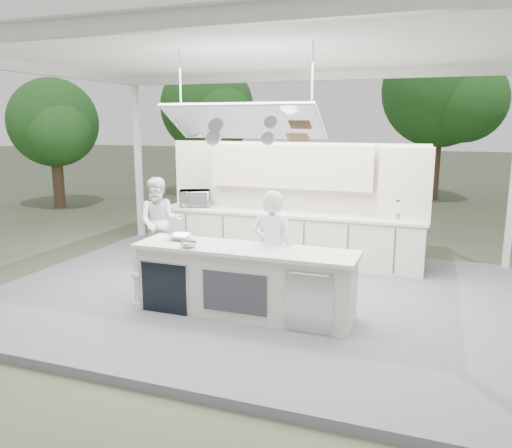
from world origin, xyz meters
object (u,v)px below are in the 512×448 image
at_px(demo_island, 242,281).
at_px(head_chef, 272,251).
at_px(back_counter, 288,237).
at_px(sous_chef, 160,222).

relative_size(demo_island, head_chef, 1.81).
xyz_separation_m(demo_island, back_counter, (-0.18, 2.81, 0.00)).
distance_m(demo_island, back_counter, 2.82).
bearing_deg(sous_chef, back_counter, 3.48).
bearing_deg(head_chef, sous_chef, -26.48).
height_order(demo_island, sous_chef, sous_chef).
distance_m(back_counter, head_chef, 2.57).
bearing_deg(back_counter, sous_chef, -152.37).
distance_m(demo_island, head_chef, 0.60).
bearing_deg(demo_island, back_counter, 93.63).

